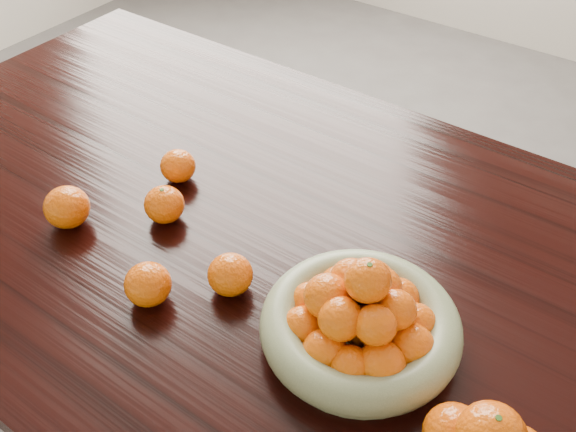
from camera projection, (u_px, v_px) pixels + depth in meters
The scene contains 7 objects.
dining_table at pixel (311, 289), 1.14m from camera, with size 2.00×1.00×0.75m.
fruit_bowl at pixel (361, 321), 0.92m from camera, with size 0.29×0.29×0.16m.
loose_orange_0 at pixel (164, 204), 1.13m from camera, with size 0.07×0.07×0.07m, color orange.
loose_orange_1 at pixel (148, 284), 0.98m from camera, with size 0.07×0.07×0.07m, color orange.
loose_orange_2 at pixel (230, 275), 1.00m from camera, with size 0.07×0.07×0.07m, color orange.
loose_orange_3 at pixel (178, 166), 1.21m from camera, with size 0.07×0.07×0.06m, color orange.
loose_orange_4 at pixel (67, 207), 1.11m from camera, with size 0.08×0.08×0.07m, color orange.
Camera 1 is at (0.41, -0.65, 1.51)m, focal length 40.00 mm.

